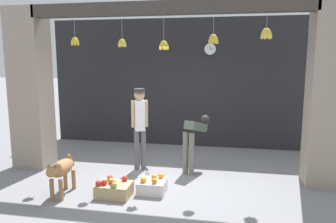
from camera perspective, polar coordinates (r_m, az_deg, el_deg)
ground_plane at (r=6.41m, az=-0.66°, el=-11.71°), size 60.00×60.00×0.00m
shop_back_wall at (r=8.58m, az=2.81°, el=4.95°), size 7.11×0.12×3.31m
shop_pillar_left at (r=7.43m, az=-22.76°, el=3.60°), size 0.70×0.60×3.31m
shop_pillar_right at (r=6.43m, az=26.24°, el=2.60°), size 0.70×0.60×3.31m
storefront_awning at (r=6.16m, az=-0.25°, el=17.20°), size 5.21×0.30×0.88m
dog at (r=5.84m, az=-18.09°, el=-9.66°), size 0.29×0.94×0.66m
shopkeeper at (r=6.70m, az=-4.94°, el=-1.88°), size 0.32×0.31×1.69m
worker_stooping at (r=6.67m, az=4.66°, el=-4.25°), size 0.49×0.81×1.11m
fruit_crate_oranges at (r=5.77m, az=-2.84°, el=-12.78°), size 0.46×0.42×0.31m
fruit_crate_apples at (r=5.71m, az=-9.43°, el=-13.16°), size 0.56×0.43×0.31m
water_bottle at (r=6.14m, az=-3.66°, el=-11.30°), size 0.06×0.06×0.30m
wall_clock at (r=8.41m, az=7.35°, el=10.74°), size 0.30×0.03×0.30m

